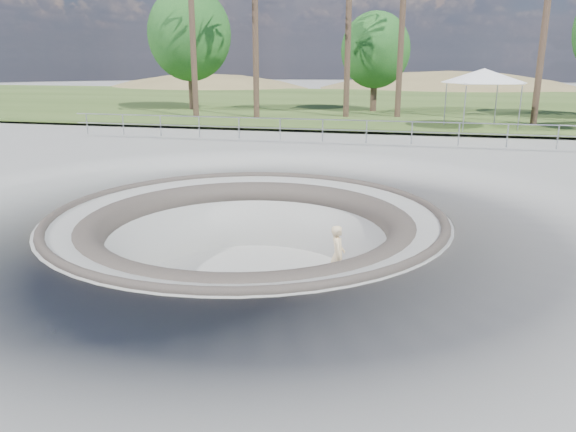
{
  "coord_description": "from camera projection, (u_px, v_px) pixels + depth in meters",
  "views": [
    {
      "loc": [
        4.12,
        -13.45,
        3.97
      ],
      "look_at": [
        0.99,
        0.4,
        -0.1
      ],
      "focal_mm": 35.0,
      "sensor_mm": 36.0,
      "label": 1
    }
  ],
  "objects": [
    {
      "name": "distant_hills",
      "position": [
        411.0,
        148.0,
        69.33
      ],
      "size": [
        103.2,
        45.0,
        28.6
      ],
      "color": "brown",
      "rests_on": "ground"
    },
    {
      "name": "safety_railing",
      "position": [
        323.0,
        130.0,
        25.64
      ],
      "size": [
        25.0,
        0.06,
        1.03
      ],
      "color": "gray",
      "rests_on": "ground"
    },
    {
      "name": "skater",
      "position": [
        338.0,
        255.0,
        14.54
      ],
      "size": [
        0.49,
        0.65,
        1.6
      ],
      "primitive_type": "imported",
      "rotation": [
        0.0,
        0.0,
        1.78
      ],
      "color": "beige",
      "rests_on": "skateboard"
    },
    {
      "name": "skate_bowl",
      "position": [
        249.0,
        280.0,
        15.09
      ],
      "size": [
        14.0,
        14.0,
        4.1
      ],
      "color": "#979792",
      "rests_on": "ground"
    },
    {
      "name": "grass_strip",
      "position": [
        366.0,
        103.0,
        46.41
      ],
      "size": [
        180.0,
        36.0,
        0.12
      ],
      "color": "#395020",
      "rests_on": "ground"
    },
    {
      "name": "ground",
      "position": [
        247.0,
        214.0,
        14.58
      ],
      "size": [
        180.0,
        180.0,
        0.0
      ],
      "primitive_type": "plane",
      "color": "#979792",
      "rests_on": "ground"
    },
    {
      "name": "bushy_tree_mid",
      "position": [
        375.0,
        50.0,
        37.69
      ],
      "size": [
        4.63,
        4.21,
        6.69
      ],
      "color": "brown",
      "rests_on": "ground"
    },
    {
      "name": "canopy_white",
      "position": [
        484.0,
        76.0,
        29.07
      ],
      "size": [
        5.81,
        5.81,
        3.06
      ],
      "color": "gray",
      "rests_on": "ground"
    },
    {
      "name": "bushy_tree_left",
      "position": [
        189.0,
        34.0,
        38.83
      ],
      "size": [
        5.82,
        5.29,
        8.4
      ],
      "color": "brown",
      "rests_on": "ground"
    },
    {
      "name": "skateboard",
      "position": [
        337.0,
        284.0,
        14.77
      ],
      "size": [
        0.9,
        0.27,
        0.09
      ],
      "color": "#935F3B",
      "rests_on": "ground"
    }
  ]
}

